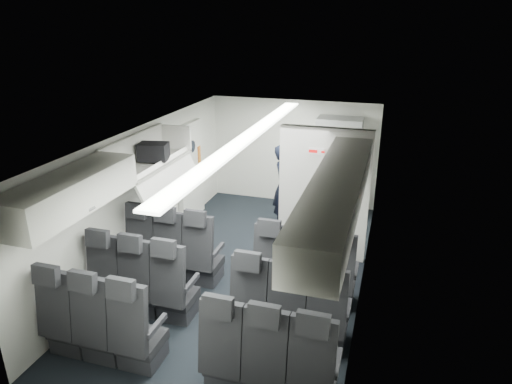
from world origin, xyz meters
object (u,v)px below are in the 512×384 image
Objects in this scene: seat_row_front at (237,264)px; boarding_door at (191,172)px; seat_row_rear at (181,346)px; flight_attendant at (284,186)px; galley_unit at (337,166)px; seat_row_mid at (213,299)px; carry_on_bag at (153,152)px.

seat_row_front is 1.79× the size of boarding_door.
seat_row_rear is 1.79× the size of boarding_door.
seat_row_rear is at bearing -175.95° from flight_attendant.
galley_unit reaches higher than seat_row_front.
seat_row_mid is 4.30m from galley_unit.
galley_unit reaches higher than flight_attendant.
boarding_door is at bearing 128.16° from seat_row_front.
seat_row_rear is at bearing -90.00° from seat_row_front.
galley_unit is 3.82m from carry_on_bag.
carry_on_bag is (-1.51, -1.92, 1.06)m from flight_attendant.
carry_on_bag is (-1.40, 2.18, 1.43)m from seat_row_rear.
boarding_door is at bearing 112.87° from seat_row_rear.
seat_row_mid is 1.79× the size of boarding_door.
seat_row_front is 1.00× the size of seat_row_rear.
seat_row_front is 2.33m from flight_attendant.
seat_row_rear is 4.25m from boarding_door.
seat_row_mid is 3.45m from boarding_door.
carry_on_bag is (0.24, -1.71, 0.87)m from boarding_door.
seat_row_front is at bearing 90.00° from seat_row_mid.
carry_on_bag reaches higher than seat_row_mid.
flight_attendant is at bearing -131.13° from galley_unit.
carry_on_bag is (-2.35, -2.88, 0.88)m from galley_unit.
flight_attendant is 3.72× the size of carry_on_bag.
seat_row_front is 1.00× the size of seat_row_mid.
flight_attendant is (0.12, 4.10, 0.37)m from seat_row_rear.
seat_row_front is 2.15× the size of flight_attendant.
seat_row_mid is at bearing -61.23° from boarding_door.
carry_on_bag is (-1.40, 1.28, 1.43)m from seat_row_mid.
seat_row_front is 1.75× the size of galley_unit.
seat_row_rear is 1.75× the size of galley_unit.
seat_row_mid is 3.22m from flight_attendant.
seat_row_front and seat_row_rear have the same top height.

